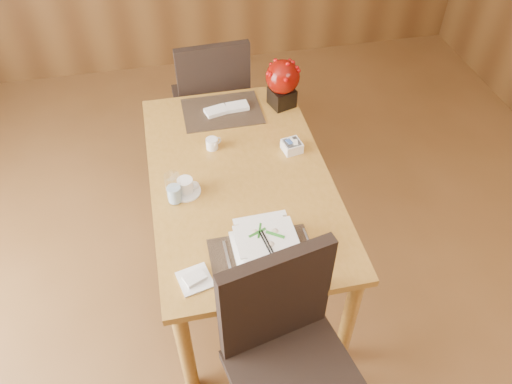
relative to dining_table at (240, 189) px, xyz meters
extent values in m
plane|color=brown|center=(0.00, -0.60, -0.65)|extent=(6.00, 6.00, 0.00)
cube|color=#B37F31|center=(0.00, 0.00, 0.08)|extent=(0.90, 1.50, 0.04)
cylinder|color=#B37F31|center=(-0.39, -0.69, -0.30)|extent=(0.07, 0.07, 0.71)
cylinder|color=#B37F31|center=(-0.39, 0.69, -0.30)|extent=(0.07, 0.07, 0.71)
cylinder|color=#B37F31|center=(0.39, -0.69, -0.30)|extent=(0.07, 0.07, 0.71)
cylinder|color=#B37F31|center=(0.39, 0.69, -0.30)|extent=(0.07, 0.07, 0.71)
cube|color=black|center=(0.00, -0.55, 0.10)|extent=(0.45, 0.33, 0.01)
cube|color=black|center=(0.00, 0.55, 0.10)|extent=(0.45, 0.33, 0.01)
cube|color=white|center=(0.02, -0.51, 0.10)|extent=(0.28, 0.28, 0.01)
cube|color=white|center=(0.02, -0.51, 0.16)|extent=(0.20, 0.20, 0.09)
cylinder|color=tan|center=(0.02, -0.51, 0.16)|extent=(0.18, 0.18, 0.08)
cylinder|color=white|center=(-0.28, -0.06, 0.10)|extent=(0.14, 0.14, 0.01)
cylinder|color=white|center=(-0.28, -0.06, 0.14)|extent=(0.09, 0.09, 0.07)
cylinder|color=black|center=(-0.28, -0.06, 0.17)|extent=(0.07, 0.07, 0.01)
cylinder|color=silver|center=(-0.34, -0.11, 0.18)|extent=(0.10, 0.10, 0.17)
cube|color=white|center=(0.31, 0.13, 0.13)|extent=(0.11, 0.11, 0.06)
cube|color=black|center=(0.36, 0.54, 0.15)|extent=(0.16, 0.16, 0.11)
sphere|color=maroon|center=(0.36, 0.54, 0.29)|extent=(0.20, 0.20, 0.20)
cube|color=white|center=(-0.30, -0.59, 0.10)|extent=(0.16, 0.16, 0.01)
cube|color=black|center=(0.04, -0.99, -0.16)|extent=(0.59, 0.59, 0.06)
cube|color=black|center=(0.00, -0.77, 0.14)|extent=(0.47, 0.15, 0.54)
cylinder|color=black|center=(0.20, -0.75, -0.42)|extent=(0.04, 0.04, 0.46)
cube|color=black|center=(-0.01, 1.05, -0.18)|extent=(0.49, 0.49, 0.06)
cube|color=black|center=(0.00, 0.83, 0.11)|extent=(0.45, 0.07, 0.51)
cylinder|color=black|center=(0.17, 1.25, -0.43)|extent=(0.04, 0.04, 0.44)
cylinder|color=black|center=(0.19, 0.86, -0.43)|extent=(0.04, 0.04, 0.44)
cylinder|color=black|center=(-0.22, 1.23, -0.43)|extent=(0.04, 0.04, 0.44)
cylinder|color=black|center=(-0.20, 0.84, -0.43)|extent=(0.04, 0.04, 0.44)
camera|label=1|loc=(-0.30, -1.81, 1.83)|focal=35.00mm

